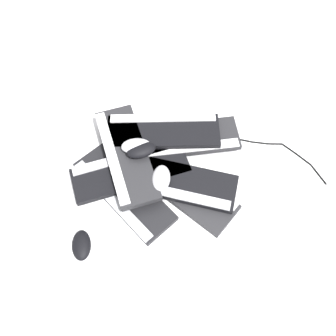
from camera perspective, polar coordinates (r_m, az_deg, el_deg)
The scene contains 15 objects.
ground_plane at distance 1.44m, azimuth 1.09°, elevation -2.21°, with size 3.20×3.20×0.00m, color white.
keyboard_0 at distance 1.42m, azimuth -6.82°, elevation -3.55°, with size 0.31×0.46×0.03m.
keyboard_1 at distance 1.42m, azimuth 2.22°, elevation -2.83°, with size 0.35×0.46×0.03m.
keyboard_2 at distance 1.53m, azimuth 2.14°, elevation 4.47°, with size 0.46×0.25×0.03m.
keyboard_3 at distance 1.49m, azimuth 2.39°, elevation 4.43°, with size 0.46×0.24×0.03m.
keyboard_4 at distance 1.48m, azimuth -0.72°, elevation 5.68°, with size 0.46×0.28×0.03m.
keyboard_5 at distance 1.42m, azimuth -5.74°, elevation -0.37°, with size 0.44×0.16×0.03m.
keyboard_6 at distance 1.43m, azimuth -6.45°, elevation 2.08°, with size 0.17×0.45×0.03m.
keyboard_7 at distance 1.39m, azimuth 1.33°, elevation -2.22°, with size 0.45×0.37×0.03m.
mouse_0 at distance 1.40m, azimuth -4.89°, elevation 3.35°, with size 0.11×0.07×0.04m, color #B7B7BC.
mouse_1 at distance 1.36m, azimuth -1.04°, elevation -1.59°, with size 0.11×0.07×0.04m, color #B7B7BC.
mouse_2 at distance 1.39m, azimuth -4.11°, elevation 2.74°, with size 0.11×0.07×0.04m, color black.
mouse_3 at distance 1.36m, azimuth -13.05°, elevation -11.39°, with size 0.11×0.07×0.04m, color black.
mouse_4 at distance 1.50m, azimuth -18.68°, elevation -2.06°, with size 0.11×0.07×0.04m, color #B7B7BC.
cable_0 at distance 1.57m, azimuth 14.89°, elevation 3.25°, with size 0.30×0.45×0.01m.
Camera 1 is at (0.25, 0.62, 1.28)m, focal length 40.00 mm.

